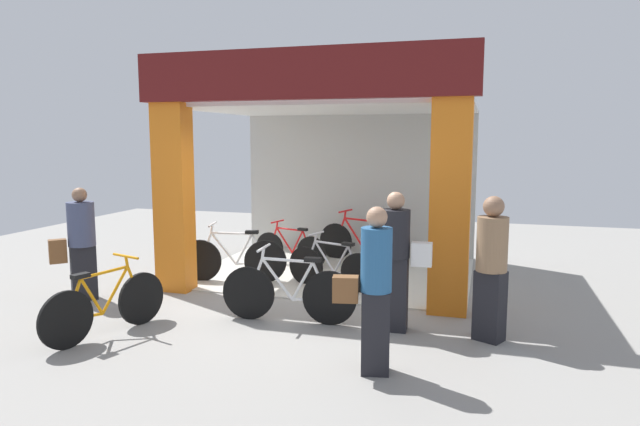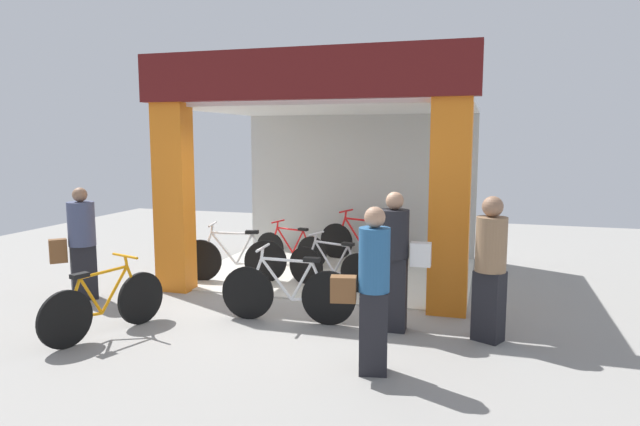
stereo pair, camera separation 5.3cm
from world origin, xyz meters
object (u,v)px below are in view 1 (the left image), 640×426
object	(u,v)px
bicycle_inside_2	(361,242)
pedestrian_3	(81,243)
bicycle_parked_0	(289,292)
bicycle_parked_1	(106,305)
pedestrian_1	(374,290)
bicycle_inside_3	(233,259)
bicycle_inside_1	(290,248)
pedestrian_2	(491,266)
pedestrian_0	(396,259)
bicycle_inside_0	(332,267)

from	to	relation	value
bicycle_inside_2	pedestrian_3	world-z (taller)	pedestrian_3
bicycle_parked_0	bicycle_parked_1	distance (m)	2.17
pedestrian_1	bicycle_parked_0	bearing A→B (deg)	136.94
bicycle_inside_3	pedestrian_1	bearing A→B (deg)	-45.19
bicycle_inside_1	pedestrian_2	size ratio (longest dim) A/B	0.87
bicycle_inside_1	pedestrian_1	size ratio (longest dim) A/B	0.87
bicycle_inside_2	bicycle_parked_1	bearing A→B (deg)	-112.93
bicycle_inside_3	bicycle_parked_0	distance (m)	2.24
pedestrian_0	pedestrian_1	world-z (taller)	pedestrian_0
bicycle_inside_3	bicycle_parked_1	bearing A→B (deg)	-97.39
pedestrian_1	pedestrian_2	xyz separation A→B (m)	(1.10, 1.27, 0.02)
bicycle_inside_2	bicycle_inside_0	bearing A→B (deg)	-90.23
pedestrian_3	bicycle_parked_1	bearing A→B (deg)	-42.70
bicycle_inside_2	pedestrian_2	size ratio (longest dim) A/B	1.02
bicycle_inside_2	bicycle_inside_1	bearing A→B (deg)	-150.08
bicycle_inside_1	bicycle_parked_1	xyz separation A→B (m)	(-0.85, -4.07, 0.04)
bicycle_inside_1	bicycle_parked_0	world-z (taller)	bicycle_parked_0
bicycle_inside_3	bicycle_parked_0	world-z (taller)	same
bicycle_parked_1	pedestrian_1	bearing A→B (deg)	-2.64
bicycle_inside_0	pedestrian_1	xyz separation A→B (m)	(1.21, -2.89, 0.50)
bicycle_inside_0	pedestrian_0	xyz separation A→B (m)	(1.22, -1.59, 0.53)
bicycle_inside_1	bicycle_inside_0	bearing A→B (deg)	-49.23
bicycle_inside_0	bicycle_inside_1	xyz separation A→B (m)	(-1.15, 1.33, -0.02)
bicycle_inside_3	pedestrian_1	xyz separation A→B (m)	(2.85, -2.87, 0.46)
bicycle_inside_1	bicycle_parked_1	world-z (taller)	bicycle_parked_1
pedestrian_3	pedestrian_1	bearing A→B (deg)	-16.53
pedestrian_1	pedestrian_2	world-z (taller)	pedestrian_2
bicycle_inside_0	pedestrian_2	size ratio (longest dim) A/B	0.91
bicycle_parked_1	pedestrian_1	world-z (taller)	pedestrian_1
bicycle_inside_2	pedestrian_1	world-z (taller)	pedestrian_1
bicycle_parked_1	pedestrian_3	bearing A→B (deg)	137.30
bicycle_parked_0	bicycle_parked_1	xyz separation A→B (m)	(-1.89, -1.08, -0.02)
bicycle_inside_3	pedestrian_1	distance (m)	4.07
bicycle_parked_0	pedestrian_1	bearing A→B (deg)	-43.06
bicycle_inside_1	pedestrian_2	xyz separation A→B (m)	(3.45, -2.95, 0.54)
pedestrian_0	pedestrian_2	distance (m)	1.08
bicycle_inside_1	bicycle_inside_3	distance (m)	1.44
bicycle_parked_0	pedestrian_1	xyz separation A→B (m)	(1.32, -1.23, 0.46)
bicycle_parked_1	bicycle_inside_3	bearing A→B (deg)	82.61
bicycle_inside_3	bicycle_parked_1	distance (m)	2.74
bicycle_parked_0	bicycle_parked_1	world-z (taller)	bicycle_parked_0
bicycle_inside_2	bicycle_inside_3	size ratio (longest dim) A/B	1.00
pedestrian_1	pedestrian_2	bearing A→B (deg)	49.03
bicycle_inside_1	bicycle_inside_2	size ratio (longest dim) A/B	0.85
bicycle_inside_3	bicycle_inside_1	bearing A→B (deg)	69.81
bicycle_parked_1	bicycle_inside_1	bearing A→B (deg)	78.21
bicycle_inside_3	bicycle_parked_0	xyz separation A→B (m)	(1.53, -1.64, 0.00)
pedestrian_2	pedestrian_3	distance (m)	5.59
bicycle_parked_0	pedestrian_2	bearing A→B (deg)	0.88
pedestrian_0	pedestrian_2	world-z (taller)	pedestrian_0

